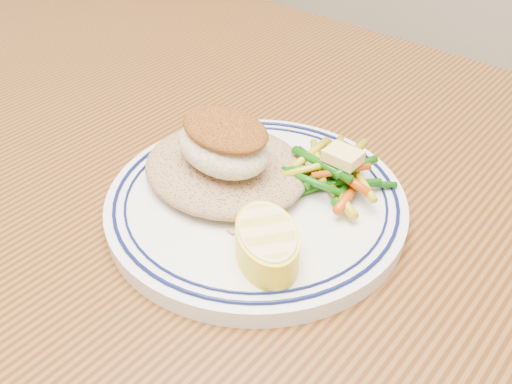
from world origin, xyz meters
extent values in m
cube|color=#47260E|center=(0.00, 0.00, 0.73)|extent=(1.50, 0.90, 0.04)
cylinder|color=#47260E|center=(-0.68, 0.38, 0.35)|extent=(0.07, 0.07, 0.71)
cylinder|color=white|center=(-0.05, 0.05, 0.76)|extent=(0.25, 0.25, 0.01)
torus|color=#0A113F|center=(-0.05, 0.05, 0.77)|extent=(0.24, 0.24, 0.00)
torus|color=#0A113F|center=(-0.05, 0.05, 0.77)|extent=(0.22, 0.22, 0.00)
ellipsoid|color=#946E4A|center=(-0.09, 0.05, 0.78)|extent=(0.15, 0.13, 0.03)
ellipsoid|color=beige|center=(-0.08, 0.04, 0.80)|extent=(0.09, 0.07, 0.04)
ellipsoid|color=brown|center=(-0.08, 0.04, 0.82)|extent=(0.09, 0.07, 0.02)
cylinder|color=gold|center=(-0.01, 0.10, 0.77)|extent=(0.05, 0.02, 0.01)
cylinder|color=#125A0B|center=(-0.02, 0.08, 0.77)|extent=(0.03, 0.05, 0.01)
cylinder|color=gold|center=(0.01, 0.08, 0.77)|extent=(0.05, 0.03, 0.01)
cylinder|color=#125A0B|center=(0.02, 0.11, 0.77)|extent=(0.04, 0.04, 0.01)
cylinder|color=#B64309|center=(0.01, 0.09, 0.77)|extent=(0.02, 0.05, 0.01)
cylinder|color=#125A0B|center=(0.00, 0.10, 0.77)|extent=(0.02, 0.05, 0.01)
cylinder|color=gold|center=(-0.02, 0.13, 0.77)|extent=(0.05, 0.01, 0.01)
cylinder|color=gold|center=(-0.03, 0.13, 0.77)|extent=(0.03, 0.05, 0.01)
cylinder|color=#125A0B|center=(-0.04, 0.08, 0.77)|extent=(0.05, 0.02, 0.01)
cylinder|color=#B64309|center=(-0.01, 0.12, 0.78)|extent=(0.04, 0.04, 0.01)
cylinder|color=#125A0B|center=(0.00, 0.10, 0.78)|extent=(0.05, 0.04, 0.01)
cylinder|color=#125A0B|center=(-0.01, 0.12, 0.78)|extent=(0.05, 0.02, 0.01)
cylinder|color=#125A0B|center=(-0.03, 0.10, 0.78)|extent=(0.05, 0.02, 0.01)
cylinder|color=#B64309|center=(-0.02, 0.10, 0.78)|extent=(0.02, 0.06, 0.01)
cylinder|color=gold|center=(-0.02, 0.13, 0.78)|extent=(0.03, 0.04, 0.01)
cylinder|color=#B64309|center=(0.01, 0.10, 0.78)|extent=(0.05, 0.02, 0.01)
cylinder|color=#125A0B|center=(-0.02, 0.10, 0.78)|extent=(0.01, 0.05, 0.01)
cylinder|color=gold|center=(0.01, 0.11, 0.78)|extent=(0.05, 0.04, 0.01)
cylinder|color=gold|center=(-0.03, 0.10, 0.78)|extent=(0.04, 0.04, 0.01)
cylinder|color=#125A0B|center=(-0.02, 0.08, 0.78)|extent=(0.05, 0.01, 0.01)
cylinder|color=gold|center=(-0.01, 0.12, 0.78)|extent=(0.01, 0.06, 0.01)
cylinder|color=gold|center=(-0.04, 0.11, 0.78)|extent=(0.01, 0.05, 0.01)
cylinder|color=#125A0B|center=(-0.02, 0.09, 0.78)|extent=(0.03, 0.05, 0.01)
cylinder|color=#125A0B|center=(0.01, 0.11, 0.79)|extent=(0.02, 0.05, 0.01)
cylinder|color=gold|center=(-0.02, 0.09, 0.79)|extent=(0.03, 0.05, 0.01)
cylinder|color=#125A0B|center=(-0.02, 0.09, 0.79)|extent=(0.06, 0.01, 0.01)
cylinder|color=#B64309|center=(0.00, 0.10, 0.79)|extent=(0.04, 0.04, 0.01)
cube|color=#F1D476|center=(0.00, 0.10, 0.80)|extent=(0.03, 0.02, 0.01)
torus|color=white|center=(0.00, 0.00, 0.79)|extent=(0.09, 0.09, 0.00)
camera|label=1|loc=(0.19, -0.24, 1.06)|focal=40.00mm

